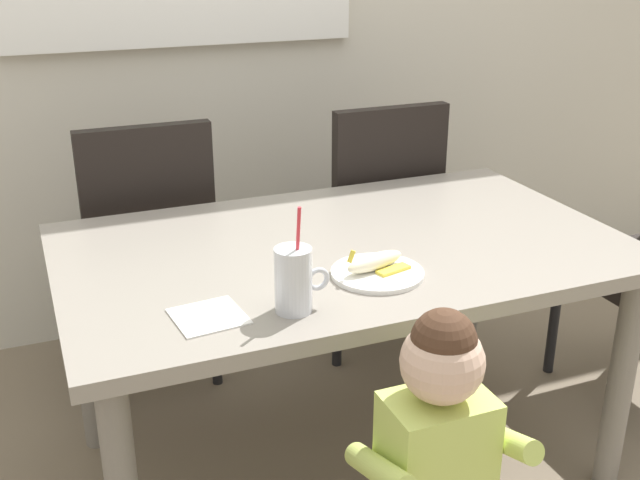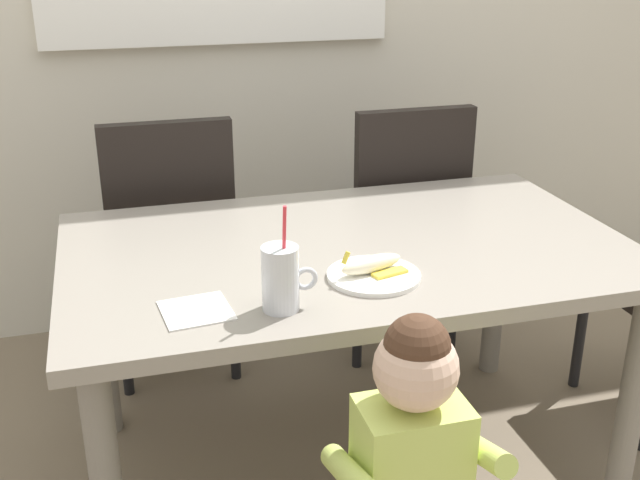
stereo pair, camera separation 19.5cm
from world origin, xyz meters
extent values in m
plane|color=#7A6B56|center=(0.00, 0.00, 0.00)|extent=(24.00, 24.00, 0.00)
cube|color=gray|center=(0.00, 0.00, 0.70)|extent=(1.52, 0.92, 0.04)
cylinder|color=slate|center=(0.68, -0.38, 0.34)|extent=(0.07, 0.07, 0.68)
cylinder|color=slate|center=(-0.68, 0.38, 0.34)|extent=(0.07, 0.07, 0.68)
cylinder|color=slate|center=(0.68, 0.38, 0.34)|extent=(0.07, 0.07, 0.68)
cube|color=black|center=(-0.42, 0.77, 0.45)|extent=(0.44, 0.44, 0.06)
cube|color=black|center=(-0.42, 0.57, 0.72)|extent=(0.42, 0.05, 0.48)
cylinder|color=black|center=(-0.23, 0.96, 0.21)|extent=(0.04, 0.04, 0.42)
cylinder|color=black|center=(-0.61, 0.96, 0.21)|extent=(0.04, 0.04, 0.42)
cylinder|color=black|center=(-0.23, 0.58, 0.21)|extent=(0.04, 0.04, 0.42)
cylinder|color=black|center=(-0.61, 0.58, 0.21)|extent=(0.04, 0.04, 0.42)
cube|color=black|center=(0.40, 0.72, 0.45)|extent=(0.44, 0.44, 0.06)
cube|color=black|center=(0.40, 0.52, 0.72)|extent=(0.42, 0.05, 0.48)
cylinder|color=black|center=(0.59, 0.91, 0.21)|extent=(0.04, 0.04, 0.42)
cylinder|color=black|center=(0.21, 0.91, 0.21)|extent=(0.04, 0.04, 0.42)
cylinder|color=black|center=(0.59, 0.53, 0.21)|extent=(0.04, 0.04, 0.42)
cylinder|color=black|center=(0.21, 0.53, 0.21)|extent=(0.04, 0.04, 0.42)
cylinder|color=black|center=(0.92, 0.20, 0.21)|extent=(0.04, 0.04, 0.42)
cube|color=#C6DB66|center=(-0.07, -0.64, 0.49)|extent=(0.22, 0.15, 0.30)
sphere|color=beige|center=(-0.07, -0.64, 0.72)|extent=(0.17, 0.17, 0.17)
sphere|color=#472D1E|center=(-0.07, -0.64, 0.77)|extent=(0.13, 0.13, 0.13)
cylinder|color=#C6DB66|center=(-0.21, -0.66, 0.52)|extent=(0.05, 0.24, 0.13)
cylinder|color=#C6DB66|center=(0.07, -0.66, 0.52)|extent=(0.05, 0.24, 0.13)
cylinder|color=silver|center=(-0.26, -0.32, 0.80)|extent=(0.08, 0.08, 0.15)
cylinder|color=white|center=(-0.26, -0.32, 0.77)|extent=(0.07, 0.07, 0.08)
torus|color=silver|center=(-0.20, -0.32, 0.79)|extent=(0.06, 0.01, 0.06)
cylinder|color=#E5333F|center=(-0.25, -0.33, 0.87)|extent=(0.01, 0.04, 0.22)
cylinder|color=white|center=(-0.01, -0.22, 0.73)|extent=(0.23, 0.23, 0.01)
ellipsoid|color=#F4EAC6|center=(-0.01, -0.21, 0.76)|extent=(0.18, 0.09, 0.04)
cube|color=yellow|center=(0.03, -0.24, 0.74)|extent=(0.10, 0.05, 0.01)
cube|color=yellow|center=(0.00, -0.17, 0.74)|extent=(0.10, 0.05, 0.01)
cylinder|color=yellow|center=(-0.08, -0.23, 0.79)|extent=(0.03, 0.02, 0.03)
cube|color=white|center=(-0.45, -0.28, 0.73)|extent=(0.16, 0.16, 0.00)
camera|label=1|loc=(-0.78, -1.77, 1.52)|focal=43.35mm
camera|label=2|loc=(-0.60, -1.84, 1.52)|focal=43.35mm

